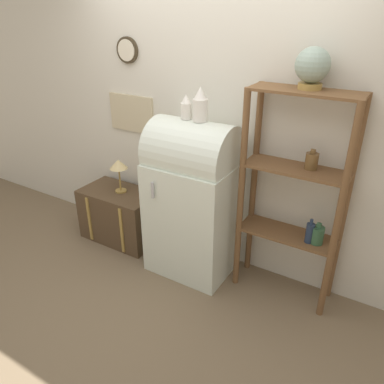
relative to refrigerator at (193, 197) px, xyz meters
name	(u,v)px	position (x,y,z in m)	size (l,w,h in m)	color
ground_plane	(178,280)	(0.00, -0.26, -0.71)	(12.00, 12.00, 0.00)	#7A664C
wall_back	(212,116)	(-0.01, 0.31, 0.64)	(7.00, 0.09, 2.70)	silver
refrigerator	(193,197)	(0.00, 0.00, 0.00)	(0.71, 0.60, 1.38)	silver
suitcase_trunk	(120,215)	(-0.88, 0.02, -0.45)	(0.77, 0.46, 0.53)	brown
shelf_unit	(295,190)	(0.83, 0.11, 0.24)	(0.78, 0.30, 1.68)	brown
globe	(312,67)	(0.82, 0.15, 1.12)	(0.23, 0.23, 0.27)	#AD8942
vase_left	(186,108)	(-0.07, 0.01, 0.76)	(0.09, 0.09, 0.19)	white
vase_center	(200,105)	(0.06, 0.01, 0.79)	(0.12, 0.12, 0.26)	white
desk_lamp	(119,166)	(-0.86, 0.04, 0.09)	(0.17, 0.17, 0.34)	#AD8942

